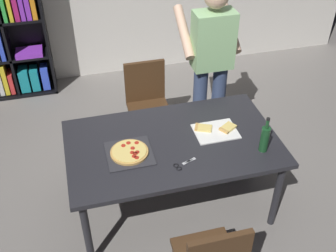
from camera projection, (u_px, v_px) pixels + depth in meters
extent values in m
plane|color=gray|center=(172.00, 203.00, 3.86)|extent=(12.00, 12.00, 0.00)
cube|color=#232328|center=(173.00, 143.00, 3.42)|extent=(1.74, 1.03, 0.04)
cylinder|color=#232328|center=(87.00, 234.00, 3.15)|extent=(0.06, 0.06, 0.71)
cylinder|color=#232328|center=(277.00, 195.00, 3.47)|extent=(0.06, 0.06, 0.71)
cylinder|color=#232328|center=(77.00, 159.00, 3.82)|extent=(0.06, 0.06, 0.71)
cylinder|color=#232328|center=(237.00, 132.00, 4.14)|extent=(0.06, 0.06, 0.71)
cylinder|color=#472D19|center=(219.00, 251.00, 3.21)|extent=(0.04, 0.04, 0.41)
cube|color=#472D19|center=(149.00, 111.00, 4.30)|extent=(0.42, 0.42, 0.04)
cube|color=#472D19|center=(145.00, 81.00, 4.30)|extent=(0.42, 0.04, 0.45)
cylinder|color=#472D19|center=(137.00, 141.00, 4.26)|extent=(0.04, 0.04, 0.41)
cylinder|color=#472D19|center=(170.00, 135.00, 4.34)|extent=(0.04, 0.04, 0.41)
cylinder|color=#472D19|center=(130.00, 121.00, 4.54)|extent=(0.04, 0.04, 0.41)
cylinder|color=#472D19|center=(162.00, 116.00, 4.61)|extent=(0.04, 0.04, 0.41)
cube|color=black|center=(43.00, 16.00, 4.87)|extent=(0.03, 0.35, 1.95)
cube|color=black|center=(2.00, 93.00, 5.32)|extent=(1.40, 0.35, 0.03)
cube|color=black|center=(2.00, 20.00, 4.78)|extent=(0.03, 0.29, 1.89)
cube|color=silver|center=(1.00, 81.00, 5.20)|extent=(0.05, 0.22, 0.32)
cube|color=yellow|center=(5.00, 77.00, 5.19)|extent=(0.05, 0.22, 0.40)
cube|color=red|center=(12.00, 81.00, 5.24)|extent=(0.05, 0.22, 0.26)
cube|color=teal|center=(25.00, 79.00, 5.27)|extent=(0.11, 0.22, 0.28)
cube|color=teal|center=(35.00, 78.00, 5.30)|extent=(0.10, 0.22, 0.28)
cube|color=blue|center=(45.00, 76.00, 5.32)|extent=(0.09, 0.22, 0.28)
cube|color=blue|center=(1.00, 45.00, 4.93)|extent=(0.05, 0.22, 0.34)
cube|color=purple|center=(29.00, 52.00, 5.07)|extent=(0.32, 0.25, 0.06)
cube|color=green|center=(4.00, 7.00, 4.68)|extent=(0.04, 0.22, 0.30)
cube|color=yellow|center=(9.00, 2.00, 4.67)|extent=(0.04, 0.22, 0.39)
cube|color=#B21E66|center=(15.00, 3.00, 4.68)|extent=(0.05, 0.22, 0.37)
cube|color=purple|center=(21.00, 3.00, 4.70)|extent=(0.05, 0.22, 0.35)
cube|color=purple|center=(27.00, 5.00, 4.73)|extent=(0.05, 0.22, 0.29)
cube|color=orange|center=(33.00, 6.00, 4.75)|extent=(0.05, 0.22, 0.26)
cylinder|color=#38476B|center=(218.00, 105.00, 4.30)|extent=(0.14, 0.14, 0.95)
cylinder|color=#38476B|center=(199.00, 108.00, 4.26)|extent=(0.14, 0.14, 0.95)
cube|color=#99CC8C|center=(213.00, 40.00, 3.82)|extent=(0.38, 0.22, 0.55)
cylinder|color=#E0B293|center=(230.00, 27.00, 3.98)|extent=(0.09, 0.50, 0.39)
cylinder|color=#E0B293|center=(184.00, 32.00, 3.89)|extent=(0.09, 0.50, 0.39)
cube|color=#2D2D33|center=(129.00, 153.00, 3.28)|extent=(0.36, 0.36, 0.01)
cylinder|color=tan|center=(129.00, 152.00, 3.27)|extent=(0.30, 0.30, 0.02)
cylinder|color=#EACC6B|center=(129.00, 151.00, 3.26)|extent=(0.27, 0.27, 0.01)
cylinder|color=#B22819|center=(135.00, 154.00, 3.23)|extent=(0.04, 0.04, 0.00)
cylinder|color=#B22819|center=(132.00, 152.00, 3.24)|extent=(0.04, 0.04, 0.00)
cylinder|color=#B22819|center=(128.00, 143.00, 3.33)|extent=(0.04, 0.04, 0.00)
cylinder|color=#B22819|center=(133.00, 148.00, 3.28)|extent=(0.04, 0.04, 0.00)
cylinder|color=#B22819|center=(137.00, 152.00, 3.25)|extent=(0.04, 0.04, 0.00)
cylinder|color=#B22819|center=(137.00, 157.00, 3.20)|extent=(0.04, 0.04, 0.00)
cylinder|color=#B22819|center=(137.00, 143.00, 3.34)|extent=(0.04, 0.04, 0.00)
cylinder|color=#B22819|center=(123.00, 146.00, 3.31)|extent=(0.04, 0.04, 0.00)
cylinder|color=#B22819|center=(134.00, 156.00, 3.21)|extent=(0.04, 0.04, 0.00)
cube|color=white|center=(216.00, 131.00, 3.50)|extent=(0.36, 0.28, 0.01)
cube|color=#EACC6B|center=(228.00, 128.00, 3.52)|extent=(0.17, 0.15, 0.02)
cube|color=tan|center=(224.00, 131.00, 3.48)|extent=(0.07, 0.09, 0.02)
cube|color=#EACC6B|center=(203.00, 128.00, 3.52)|extent=(0.16, 0.14, 0.02)
cube|color=tan|center=(196.00, 127.00, 3.52)|extent=(0.06, 0.09, 0.02)
cylinder|color=#194723|center=(265.00, 139.00, 3.25)|extent=(0.07, 0.07, 0.22)
cylinder|color=#194723|center=(267.00, 124.00, 3.16)|extent=(0.03, 0.03, 0.08)
cylinder|color=black|center=(268.00, 119.00, 3.13)|extent=(0.03, 0.03, 0.02)
cube|color=silver|center=(189.00, 161.00, 3.21)|extent=(0.11, 0.06, 0.01)
cube|color=silver|center=(189.00, 161.00, 3.21)|extent=(0.12, 0.04, 0.01)
torus|color=black|center=(176.00, 165.00, 3.17)|extent=(0.06, 0.06, 0.01)
torus|color=black|center=(179.00, 168.00, 3.14)|extent=(0.06, 0.06, 0.01)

